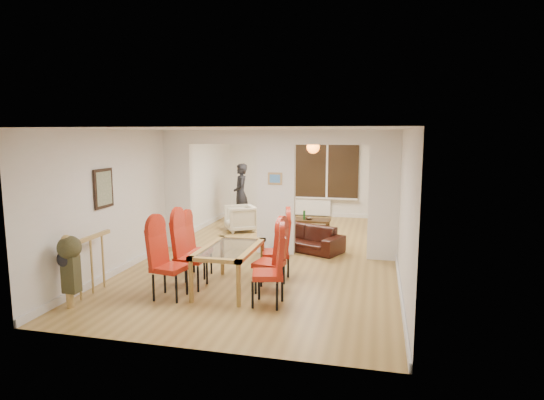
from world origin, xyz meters
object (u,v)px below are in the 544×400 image
(television, at_px, (370,219))
(bowl, at_px, (309,218))
(dining_chair_lc, at_px, (199,247))
(sofa, at_px, (302,237))
(armchair, at_px, (240,218))
(coffee_table, at_px, (310,224))
(dining_table, at_px, (230,268))
(dining_chair_ra, at_px, (268,269))
(dining_chair_lb, at_px, (191,253))
(dining_chair_rb, at_px, (269,259))
(bottle, at_px, (304,215))
(dining_chair_rc, at_px, (276,248))
(person, at_px, (241,194))
(dining_chair_la, at_px, (170,262))

(television, height_order, bowl, television)
(dining_chair_lc, distance_m, sofa, 2.73)
(armchair, xyz_separation_m, coffee_table, (1.71, 0.76, -0.21))
(dining_table, bearing_deg, television, 67.25)
(dining_chair_ra, height_order, bowl, dining_chair_ra)
(dining_table, xyz_separation_m, dining_chair_lc, (-0.75, 0.52, 0.17))
(dining_chair_lb, bearing_deg, dining_chair_ra, -17.96)
(dining_chair_rb, bearing_deg, armchair, 124.18)
(dining_chair_ra, xyz_separation_m, armchair, (-1.92, 4.84, -0.22))
(dining_chair_lc, bearing_deg, bottle, 71.63)
(dining_table, bearing_deg, dining_chair_ra, -34.97)
(dining_chair_rc, height_order, bowl, dining_chair_rc)
(coffee_table, height_order, bottle, bottle)
(dining_chair_rc, relative_size, person, 0.67)
(bottle, bearing_deg, dining_chair_rc, -87.27)
(dining_chair_lb, relative_size, bottle, 4.60)
(coffee_table, xyz_separation_m, bowl, (-0.02, -0.05, 0.15))
(dining_table, distance_m, dining_chair_lc, 0.93)
(dining_table, height_order, bottle, dining_table)
(bowl, bearing_deg, dining_chair_lc, -106.07)
(dining_table, distance_m, dining_chair_rb, 0.68)
(dining_chair_lc, height_order, person, person)
(dining_chair_rb, xyz_separation_m, bowl, (-0.11, 4.97, -0.27))
(dining_chair_lc, bearing_deg, person, 94.52)
(dining_chair_la, bearing_deg, dining_table, 48.88)
(television, bearing_deg, dining_chair_rc, 155.92)
(dining_chair_lc, height_order, sofa, dining_chair_lc)
(dining_chair_lc, height_order, bowl, dining_chair_lc)
(dining_chair_rc, distance_m, sofa, 2.21)
(dining_chair_rb, relative_size, sofa, 0.60)
(dining_chair_la, relative_size, armchair, 1.55)
(dining_table, relative_size, television, 1.42)
(dining_table, height_order, bowl, dining_table)
(dining_table, relative_size, dining_chair_ra, 1.35)
(bowl, bearing_deg, armchair, -157.18)
(coffee_table, bearing_deg, dining_chair_la, -103.15)
(dining_chair_rb, bearing_deg, dining_chair_la, -144.22)
(bottle, bearing_deg, dining_chair_rb, -87.33)
(coffee_table, bearing_deg, dining_chair_lb, -103.19)
(person, bearing_deg, bowl, 60.04)
(dining_table, distance_m, dining_chair_rc, 0.91)
(dining_chair_rc, bearing_deg, dining_table, -150.43)
(dining_table, height_order, dining_chair_lb, dining_chair_lb)
(dining_chair_lc, relative_size, sofa, 0.57)
(dining_chair_lb, height_order, sofa, dining_chair_lb)
(dining_chair_lc, height_order, dining_chair_rb, dining_chair_rb)
(dining_chair_rb, height_order, coffee_table, dining_chair_rb)
(sofa, xyz_separation_m, bottle, (-0.30, 2.17, 0.11))
(dining_chair_lb, xyz_separation_m, dining_chair_ra, (1.41, -0.47, -0.03))
(dining_chair_lb, relative_size, armchair, 1.58)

